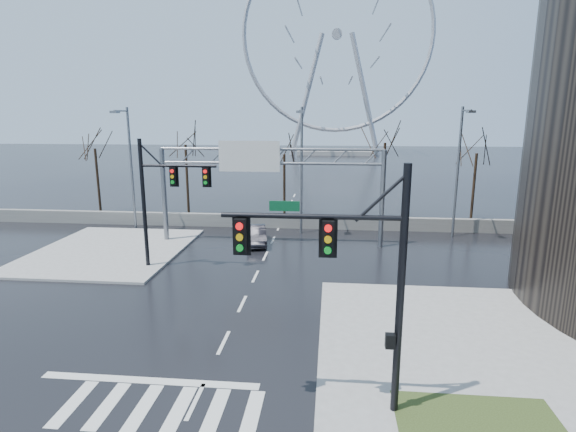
# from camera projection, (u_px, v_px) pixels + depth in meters

# --- Properties ---
(ground) EXTENTS (260.00, 260.00, 0.00)m
(ground) POSITION_uv_depth(u_px,v_px,m) (224.00, 342.00, 18.84)
(ground) COLOR black
(ground) RESTS_ON ground
(sidewalk_right_ext) EXTENTS (12.00, 10.00, 0.15)m
(sidewalk_right_ext) POSITION_uv_depth(u_px,v_px,m) (456.00, 329.00, 19.83)
(sidewalk_right_ext) COLOR gray
(sidewalk_right_ext) RESTS_ON ground
(sidewalk_far) EXTENTS (10.00, 12.00, 0.15)m
(sidewalk_far) POSITION_uv_depth(u_px,v_px,m) (110.00, 250.00, 31.52)
(sidewalk_far) COLOR gray
(sidewalk_far) RESTS_ON ground
(barrier_wall) EXTENTS (52.00, 0.50, 1.10)m
(barrier_wall) POSITION_uv_depth(u_px,v_px,m) (279.00, 221.00, 38.15)
(barrier_wall) COLOR slate
(barrier_wall) RESTS_ON ground
(signal_mast_near) EXTENTS (5.52, 0.41, 8.00)m
(signal_mast_near) POSITION_uv_depth(u_px,v_px,m) (356.00, 268.00, 13.37)
(signal_mast_near) COLOR black
(signal_mast_near) RESTS_ON ground
(signal_mast_far) EXTENTS (4.72, 0.41, 8.00)m
(signal_mast_far) POSITION_uv_depth(u_px,v_px,m) (161.00, 192.00, 27.05)
(signal_mast_far) COLOR black
(signal_mast_far) RESTS_ON ground
(sign_gantry) EXTENTS (16.36, 0.40, 7.60)m
(sign_gantry) POSITION_uv_depth(u_px,v_px,m) (265.00, 175.00, 32.28)
(sign_gantry) COLOR slate
(sign_gantry) RESTS_ON ground
(streetlight_left) EXTENTS (0.50, 2.55, 10.00)m
(streetlight_left) POSITION_uv_depth(u_px,v_px,m) (129.00, 159.00, 36.33)
(streetlight_left) COLOR slate
(streetlight_left) RESTS_ON ground
(streetlight_mid) EXTENTS (0.50, 2.55, 10.00)m
(streetlight_mid) POSITION_uv_depth(u_px,v_px,m) (301.00, 161.00, 35.02)
(streetlight_mid) COLOR slate
(streetlight_mid) RESTS_ON ground
(streetlight_right) EXTENTS (0.50, 2.55, 10.00)m
(streetlight_right) POSITION_uv_depth(u_px,v_px,m) (460.00, 162.00, 33.89)
(streetlight_right) COLOR slate
(streetlight_right) RESTS_ON ground
(tree_far_left) EXTENTS (3.50, 3.50, 7.00)m
(tree_far_left) POSITION_uv_depth(u_px,v_px,m) (96.00, 156.00, 42.64)
(tree_far_left) COLOR black
(tree_far_left) RESTS_ON ground
(tree_left) EXTENTS (3.75, 3.75, 7.50)m
(tree_left) POSITION_uv_depth(u_px,v_px,m) (186.00, 153.00, 41.22)
(tree_left) COLOR black
(tree_left) RESTS_ON ground
(tree_center) EXTENTS (3.25, 3.25, 6.50)m
(tree_center) POSITION_uv_depth(u_px,v_px,m) (284.00, 162.00, 41.52)
(tree_center) COLOR black
(tree_center) RESTS_ON ground
(tree_right) EXTENTS (3.90, 3.90, 7.80)m
(tree_right) POSITION_uv_depth(u_px,v_px,m) (385.00, 152.00, 39.47)
(tree_right) COLOR black
(tree_right) RESTS_ON ground
(tree_far_right) EXTENTS (3.40, 3.40, 6.80)m
(tree_far_right) POSITION_uv_depth(u_px,v_px,m) (476.00, 161.00, 39.38)
(tree_far_right) COLOR black
(tree_far_right) RESTS_ON ground
(ferris_wheel) EXTENTS (45.00, 6.00, 50.91)m
(ferris_wheel) POSITION_uv_depth(u_px,v_px,m) (337.00, 43.00, 104.99)
(ferris_wheel) COLOR gray
(ferris_wheel) RESTS_ON ground
(car) EXTENTS (2.22, 4.31, 1.35)m
(car) POSITION_uv_depth(u_px,v_px,m) (256.00, 235.00, 33.26)
(car) COLOR black
(car) RESTS_ON ground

